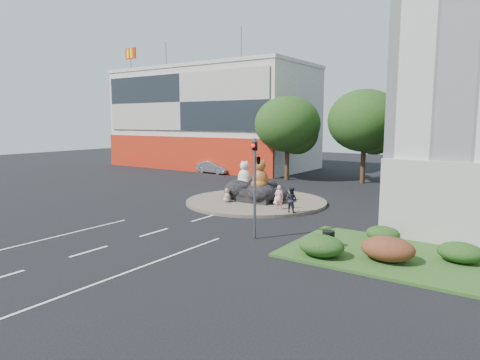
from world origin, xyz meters
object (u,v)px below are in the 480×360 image
object	(u,v)px
cat_tabby	(260,174)
pedestrian_dark	(291,200)
litter_bin	(328,239)
kitten_calico	(227,195)
parked_car	(214,167)
kitten_white	(277,198)
pedestrian_pink	(279,197)
cat_white	(244,173)

from	to	relation	value
cat_tabby	pedestrian_dark	size ratio (longest dim) A/B	1.34
litter_bin	kitten_calico	bearing A→B (deg)	149.66
parked_car	litter_bin	xyz separation A→B (m)	(21.95, -19.58, -0.19)
pedestrian_dark	kitten_calico	bearing A→B (deg)	-1.68
kitten_white	pedestrian_pink	xyz separation A→B (m)	(0.81, -1.21, 0.31)
kitten_white	parked_car	bearing A→B (deg)	119.39
cat_white	pedestrian_dark	xyz separation A→B (m)	(5.06, -2.32, -1.07)
pedestrian_pink	litter_bin	size ratio (longest dim) A/B	2.06
cat_tabby	litter_bin	distance (m)	10.86
kitten_calico	pedestrian_dark	xyz separation A→B (m)	(5.30, -0.53, 0.28)
parked_car	kitten_white	bearing A→B (deg)	-125.34
cat_white	parked_car	size ratio (longest dim) A/B	0.46
parked_car	litter_bin	distance (m)	29.42
cat_tabby	kitten_white	world-z (taller)	cat_tabby
cat_tabby	litter_bin	bearing A→B (deg)	-69.23
cat_white	pedestrian_pink	xyz separation A→B (m)	(3.94, -1.86, -1.09)
pedestrian_pink	litter_bin	bearing A→B (deg)	120.36
cat_tabby	kitten_calico	bearing A→B (deg)	-176.47
kitten_white	cat_tabby	bearing A→B (deg)	155.92
kitten_calico	pedestrian_pink	distance (m)	4.19
cat_tabby	litter_bin	size ratio (longest dim) A/B	2.83
cat_tabby	pedestrian_dark	world-z (taller)	cat_tabby
cat_tabby	kitten_white	xyz separation A→B (m)	(1.41, -0.07, -1.50)
pedestrian_pink	parked_car	bearing A→B (deg)	-55.47
pedestrian_dark	litter_bin	size ratio (longest dim) A/B	2.11
cat_white	pedestrian_dark	distance (m)	5.66
cat_white	cat_tabby	size ratio (longest dim) A/B	0.91
pedestrian_dark	parked_car	world-z (taller)	pedestrian_dark
cat_white	parked_car	bearing A→B (deg)	131.73
pedestrian_dark	parked_car	size ratio (longest dim) A/B	0.38
parked_car	litter_bin	bearing A→B (deg)	-127.64
pedestrian_pink	parked_car	world-z (taller)	pedestrian_pink
cat_tabby	parked_car	distance (m)	18.74
parked_car	litter_bin	size ratio (longest dim) A/B	5.56
cat_white	kitten_calico	world-z (taller)	cat_white
cat_white	kitten_white	distance (m)	3.49
pedestrian_pink	parked_car	size ratio (longest dim) A/B	0.37
cat_white	pedestrian_dark	bearing A→B (deg)	-28.47
kitten_white	pedestrian_pink	distance (m)	1.49
kitten_calico	pedestrian_dark	bearing A→B (deg)	44.18
cat_white	pedestrian_pink	distance (m)	4.49
kitten_calico	parked_car	bearing A→B (deg)	-179.13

